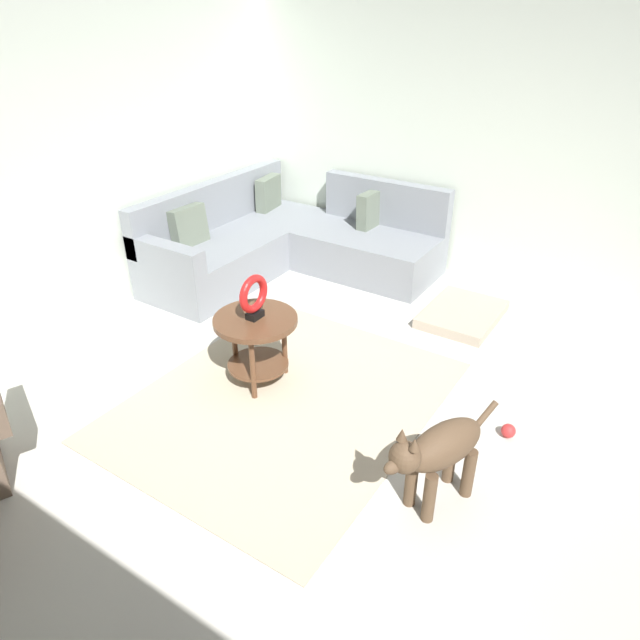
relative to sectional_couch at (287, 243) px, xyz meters
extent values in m
cube|color=beige|center=(-1.99, -2.01, -0.34)|extent=(6.00, 6.00, 0.10)
cube|color=silver|center=(-1.99, 0.93, 1.06)|extent=(6.00, 0.12, 2.70)
cube|color=silver|center=(0.95, -2.01, 1.06)|extent=(0.12, 6.00, 2.70)
cube|color=#BCAD93|center=(-1.84, -1.31, -0.29)|extent=(2.30, 1.90, 0.01)
cube|color=gray|center=(-0.26, 0.39, -0.08)|extent=(2.20, 0.85, 0.42)
cube|color=gray|center=(-0.26, 0.75, 0.36)|extent=(2.20, 0.14, 0.46)
cube|color=gray|center=(0.41, -0.73, -0.08)|extent=(0.85, 1.40, 0.42)
cube|color=gray|center=(0.77, -0.73, 0.36)|extent=(0.14, 1.40, 0.46)
cube|color=gray|center=(-1.28, 0.39, 0.24)|extent=(0.16, 0.85, 0.22)
cube|color=slate|center=(0.49, 0.60, 0.30)|extent=(0.39, 0.18, 0.38)
cube|color=slate|center=(-0.76, 0.60, 0.30)|extent=(0.39, 0.18, 0.39)
cube|color=slate|center=(0.62, -0.63, 0.30)|extent=(0.38, 0.14, 0.38)
cylinder|color=brown|center=(-1.75, -1.00, 0.23)|extent=(0.60, 0.60, 0.04)
cylinder|color=brown|center=(-1.75, -1.00, -0.14)|extent=(0.45, 0.45, 0.02)
cylinder|color=brown|center=(-1.75, -0.79, -0.04)|extent=(0.04, 0.04, 0.50)
cylinder|color=brown|center=(-1.94, -1.11, -0.04)|extent=(0.04, 0.04, 0.50)
cylinder|color=brown|center=(-1.56, -1.11, -0.04)|extent=(0.04, 0.04, 0.50)
cube|color=black|center=(-1.75, -1.00, 0.27)|extent=(0.12, 0.08, 0.05)
torus|color=red|center=(-1.75, -1.00, 0.44)|extent=(0.28, 0.06, 0.28)
cube|color=#B2A38E|center=(-0.01, -1.93, -0.25)|extent=(0.80, 0.60, 0.09)
cylinder|color=brown|center=(-2.27, -2.59, -0.13)|extent=(0.07, 0.07, 0.32)
cylinder|color=brown|center=(-2.22, -2.46, -0.13)|extent=(0.07, 0.07, 0.32)
cylinder|color=brown|center=(-1.98, -2.70, -0.13)|extent=(0.07, 0.07, 0.32)
cylinder|color=brown|center=(-1.93, -2.57, -0.13)|extent=(0.07, 0.07, 0.32)
ellipsoid|color=brown|center=(-2.10, -2.58, 0.11)|extent=(0.56, 0.39, 0.24)
sphere|color=brown|center=(-2.38, -2.47, 0.18)|extent=(0.17, 0.17, 0.17)
ellipsoid|color=brown|center=(-2.45, -2.45, 0.16)|extent=(0.14, 0.11, 0.07)
cone|color=brown|center=(-2.39, -2.52, 0.30)|extent=(0.06, 0.06, 0.07)
cone|color=brown|center=(-2.36, -2.44, 0.30)|extent=(0.06, 0.06, 0.07)
cylinder|color=brown|center=(-1.81, -2.69, 0.15)|extent=(0.20, 0.11, 0.16)
sphere|color=red|center=(-1.36, -2.76, -0.25)|extent=(0.09, 0.09, 0.09)
camera|label=1|loc=(-4.43, -3.29, 2.21)|focal=32.00mm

